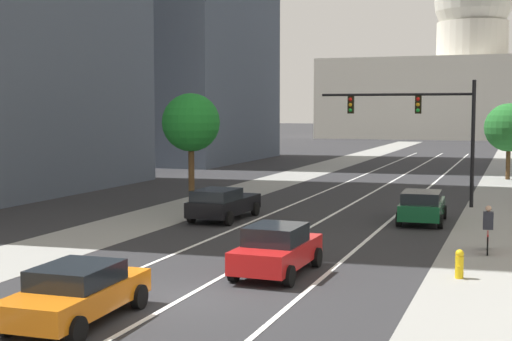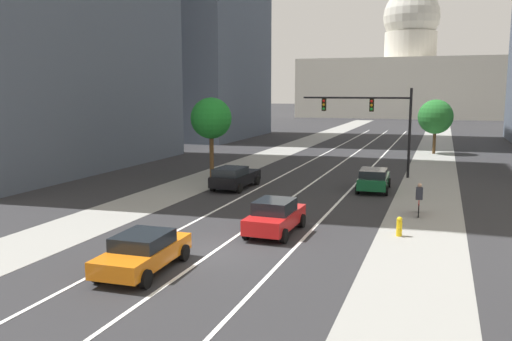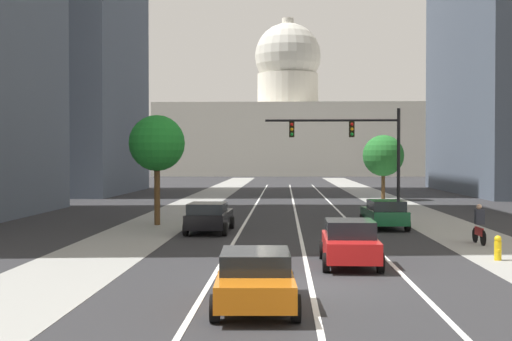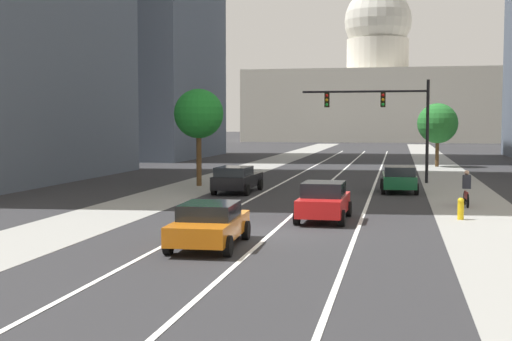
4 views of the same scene
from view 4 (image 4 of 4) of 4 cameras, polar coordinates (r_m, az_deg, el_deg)
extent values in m
plane|color=#2B2B2D|center=(64.00, 7.77, 0.47)|extent=(400.00, 400.00, 0.00)
cube|color=gray|center=(60.13, -0.07, 0.28)|extent=(3.89, 130.00, 0.01)
cube|color=gray|center=(58.96, 15.10, 0.06)|extent=(3.89, 130.00, 0.01)
cube|color=white|center=(49.44, 3.13, -0.55)|extent=(0.16, 90.00, 0.01)
cube|color=white|center=(49.09, 6.56, -0.60)|extent=(0.16, 90.00, 0.01)
cube|color=white|center=(48.91, 10.02, -0.66)|extent=(0.16, 90.00, 0.01)
cube|color=beige|center=(142.45, 10.01, 5.26)|extent=(51.95, 23.02, 14.11)
cylinder|color=beige|center=(143.04, 10.06, 9.39)|extent=(12.40, 12.40, 6.51)
sphere|color=beige|center=(143.85, 10.09, 12.15)|extent=(13.44, 13.44, 13.44)
cube|color=#14512D|center=(39.85, 11.78, -0.80)|extent=(1.97, 4.42, 0.69)
cube|color=black|center=(39.22, 11.83, -0.01)|extent=(1.74, 2.38, 0.50)
cylinder|color=black|center=(41.32, 10.44, -1.09)|extent=(0.25, 0.65, 0.64)
cylinder|color=black|center=(41.40, 12.92, -1.12)|extent=(0.25, 0.65, 0.64)
cylinder|color=black|center=(38.38, 10.53, -1.49)|extent=(0.25, 0.65, 0.64)
cylinder|color=black|center=(38.46, 13.19, -1.52)|extent=(0.25, 0.65, 0.64)
cube|color=red|center=(27.91, 5.67, -2.81)|extent=(1.82, 4.26, 0.68)
cube|color=black|center=(27.71, 5.64, -1.55)|extent=(1.64, 2.01, 0.58)
cylinder|color=black|center=(29.48, 4.32, -3.10)|extent=(0.23, 0.64, 0.64)
cylinder|color=black|center=(29.28, 7.71, -3.18)|extent=(0.23, 0.64, 0.64)
cylinder|color=black|center=(26.66, 3.41, -3.86)|extent=(0.23, 0.64, 0.64)
cylinder|color=black|center=(26.44, 7.16, -3.95)|extent=(0.23, 0.64, 0.64)
cube|color=orange|center=(22.05, -3.89, -4.75)|extent=(2.01, 4.52, 0.60)
cube|color=black|center=(21.98, -3.90, -3.34)|extent=(1.77, 2.18, 0.49)
cylinder|color=black|center=(23.77, -5.20, -4.85)|extent=(0.25, 0.65, 0.64)
cylinder|color=black|center=(23.38, -0.84, -4.98)|extent=(0.25, 0.65, 0.64)
cylinder|color=black|center=(20.89, -7.30, -6.10)|extent=(0.25, 0.65, 0.64)
cylinder|color=black|center=(20.45, -2.36, -6.29)|extent=(0.25, 0.65, 0.64)
cube|color=black|center=(38.73, -1.52, -0.85)|extent=(1.98, 4.77, 0.69)
cube|color=black|center=(37.84, -1.86, -0.07)|extent=(1.77, 2.32, 0.50)
cylinder|color=black|center=(40.55, -2.21, -1.13)|extent=(0.24, 0.65, 0.64)
cylinder|color=black|center=(40.10, 0.35, -1.18)|extent=(0.24, 0.65, 0.64)
cylinder|color=black|center=(37.48, -3.52, -1.56)|extent=(0.24, 0.65, 0.64)
cylinder|color=black|center=(36.99, -0.76, -1.63)|extent=(0.24, 0.65, 0.64)
cylinder|color=black|center=(45.90, 14.06, 3.16)|extent=(0.20, 0.20, 6.71)
cylinder|color=black|center=(45.96, 8.99, 6.50)|extent=(8.17, 0.14, 0.14)
cube|color=black|center=(45.89, 10.51, 5.80)|extent=(0.32, 0.28, 0.96)
sphere|color=red|center=(45.75, 10.51, 6.18)|extent=(0.20, 0.20, 0.20)
sphere|color=orange|center=(45.74, 10.51, 5.81)|extent=(0.20, 0.20, 0.20)
sphere|color=green|center=(45.74, 10.50, 5.43)|extent=(0.20, 0.20, 0.20)
cube|color=black|center=(46.12, 5.92, 5.84)|extent=(0.32, 0.28, 0.96)
sphere|color=red|center=(45.98, 5.90, 6.22)|extent=(0.20, 0.20, 0.20)
sphere|color=orange|center=(45.97, 5.90, 5.84)|extent=(0.20, 0.20, 0.20)
sphere|color=green|center=(45.96, 5.90, 5.47)|extent=(0.20, 0.20, 0.20)
cylinder|color=yellow|center=(29.21, 16.64, -3.27)|extent=(0.26, 0.26, 0.70)
sphere|color=yellow|center=(29.16, 16.66, -2.43)|extent=(0.26, 0.26, 0.26)
cylinder|color=yellow|center=(29.05, 16.67, -3.24)|extent=(0.10, 0.12, 0.10)
cylinder|color=black|center=(33.27, 17.18, -2.43)|extent=(0.08, 0.66, 0.66)
cylinder|color=black|center=(34.29, 16.95, -2.24)|extent=(0.08, 0.66, 0.66)
cube|color=#A51919|center=(33.76, 17.07, -1.96)|extent=(0.10, 1.00, 0.36)
cube|color=#262833|center=(33.65, 17.11, -0.91)|extent=(0.37, 0.29, 0.64)
sphere|color=tan|center=(33.68, 17.11, -0.17)|extent=(0.22, 0.22, 0.22)
cylinder|color=#51381E|center=(42.71, -4.76, 1.00)|extent=(0.32, 0.32, 3.42)
sphere|color=#1C7A28|center=(42.65, -4.79, 4.74)|extent=(3.06, 3.06, 3.06)
cylinder|color=#51381E|center=(62.85, 14.82, 1.49)|extent=(0.32, 0.32, 2.61)
sphere|color=#26712C|center=(62.80, 14.86, 3.81)|extent=(3.56, 3.56, 3.56)
camera|label=1|loc=(7.52, 46.42, 11.83)|focal=50.98mm
camera|label=2|loc=(6.89, 53.64, 23.85)|focal=37.10mm
camera|label=3|loc=(6.79, -37.97, 1.03)|focal=47.21mm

